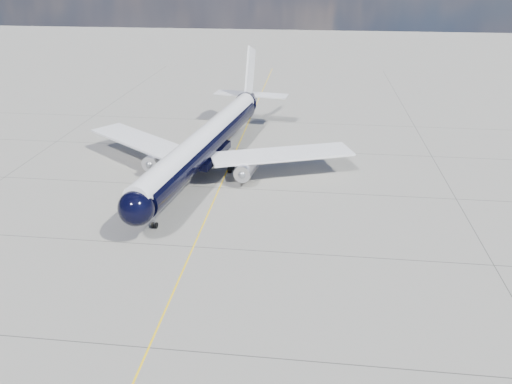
# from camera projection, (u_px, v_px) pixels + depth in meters

# --- Properties ---
(ground) EXTENTS (320.00, 320.00, 0.00)m
(ground) POSITION_uv_depth(u_px,v_px,m) (226.00, 173.00, 69.84)
(ground) COLOR gray
(ground) RESTS_ON ground
(taxiway_centerline) EXTENTS (0.16, 160.00, 0.01)m
(taxiway_centerline) POSITION_uv_depth(u_px,v_px,m) (220.00, 188.00, 65.34)
(taxiway_centerline) COLOR yellow
(taxiway_centerline) RESTS_ON ground
(main_airliner) EXTENTS (39.73, 48.77, 14.12)m
(main_airliner) POSITION_uv_depth(u_px,v_px,m) (208.00, 140.00, 69.22)
(main_airliner) COLOR black
(main_airliner) RESTS_ON ground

